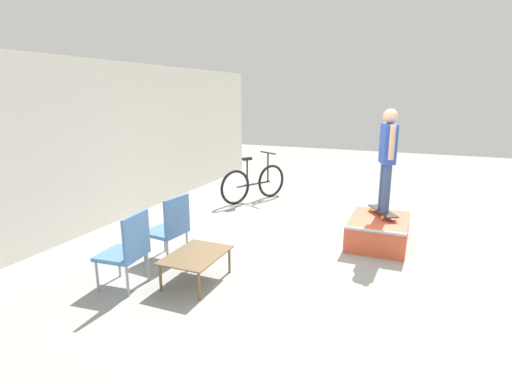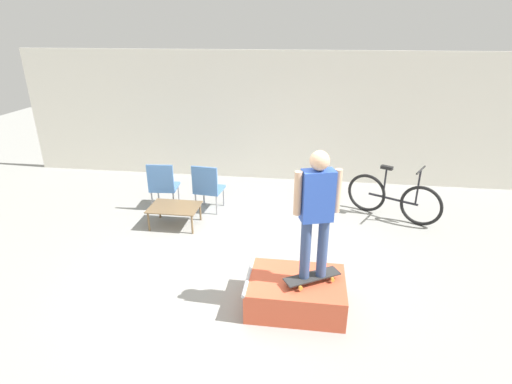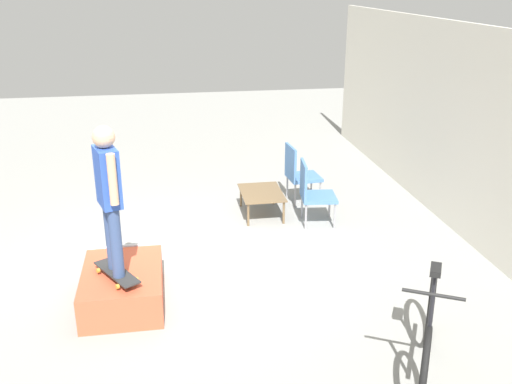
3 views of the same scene
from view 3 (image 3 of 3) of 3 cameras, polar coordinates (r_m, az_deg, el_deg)
name	(u,v)px [view 3 (image 3 of 3)]	position (r m, az deg, el deg)	size (l,w,h in m)	color
ground_plane	(174,263)	(7.77, -8.20, -7.04)	(24.00, 24.00, 0.00)	gray
house_wall_back	(482,141)	(8.36, 21.65, 4.76)	(12.00, 0.06, 3.00)	white
skate_ramp_box	(123,286)	(6.91, -13.16, -9.16)	(1.29, 0.91, 0.44)	#DB5638
skateboard_on_ramp	(117,273)	(6.59, -13.74, -7.83)	(0.75, 0.55, 0.07)	#2D2D2D
person_skater	(109,189)	(6.19, -14.51, 0.25)	(0.55, 0.30, 1.66)	#384C7A
coffee_table	(262,194)	(9.06, 0.56, -0.23)	(0.92, 0.65, 0.39)	brown
patio_chair_left	(298,172)	(9.56, 4.25, 2.06)	(0.56, 0.56, 0.99)	#99999E
patio_chair_right	(312,191)	(8.72, 5.65, 0.15)	(0.57, 0.57, 0.99)	#99999E
bicycle	(428,333)	(5.82, 16.82, -13.37)	(1.65, 0.93, 1.09)	black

